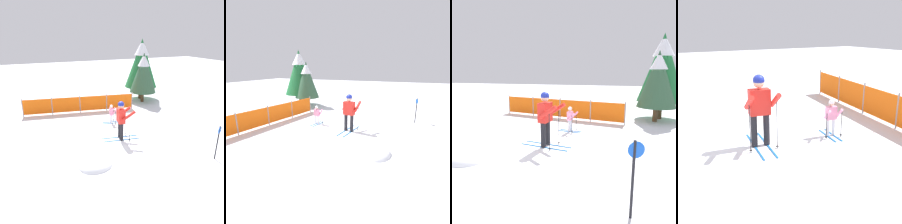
# 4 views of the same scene
# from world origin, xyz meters

# --- Properties ---
(ground_plane) EXTENTS (60.00, 60.00, 0.00)m
(ground_plane) POSITION_xyz_m (0.00, 0.00, 0.00)
(ground_plane) COLOR white
(skier_adult) EXTENTS (1.73, 0.84, 1.80)m
(skier_adult) POSITION_xyz_m (0.32, 0.15, 1.08)
(skier_adult) COLOR #1966B2
(skier_adult) RESTS_ON ground_plane
(skier_child) EXTENTS (0.99, 0.51, 1.03)m
(skier_child) POSITION_xyz_m (0.65, 2.08, 0.59)
(skier_child) COLOR #1966B2
(skier_child) RESTS_ON ground_plane
(safety_fence) EXTENTS (6.57, 1.20, 1.07)m
(safety_fence) POSITION_xyz_m (-0.46, 4.38, 0.54)
(safety_fence) COLOR gray
(safety_fence) RESTS_ON ground_plane
(snow_mound) EXTENTS (1.30, 1.10, 0.52)m
(snow_mound) POSITION_xyz_m (-1.47, -1.46, 0.00)
(snow_mound) COLOR white
(snow_mound) RESTS_ON ground_plane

